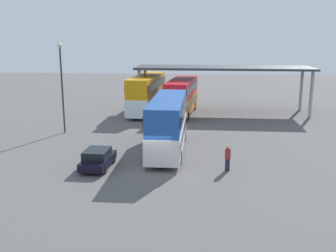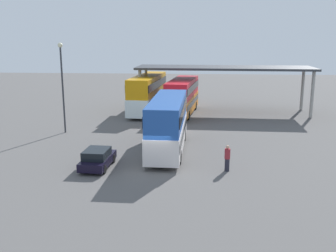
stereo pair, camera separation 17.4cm
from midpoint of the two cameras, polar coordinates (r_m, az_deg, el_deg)
name	(u,v)px [view 2 (the right image)]	position (r m, az deg, el deg)	size (l,w,h in m)	color
ground_plane	(153,169)	(26.73, -2.04, -6.29)	(140.00, 140.00, 0.00)	#575554
double_decker_main	(168,122)	(30.28, 0.17, 0.57)	(2.65, 10.42, 4.21)	silver
parked_hatchback	(97,158)	(27.09, -10.18, -4.73)	(1.87, 3.80, 1.35)	black
double_decker_near_canopy	(148,92)	(46.31, -2.89, 5.01)	(3.51, 11.51, 4.39)	white
double_decker_mid_row	(182,95)	(45.03, 2.24, 4.56)	(3.69, 10.42, 4.04)	orange
depot_canopy	(224,70)	(46.24, 8.40, 8.21)	(20.60, 6.22, 5.43)	#33353A
lamppost_tall	(62,77)	(37.02, -15.22, 6.92)	(0.44, 0.44, 8.32)	#33353A
pedestrian_waiting	(227,158)	(26.29, 8.92, -4.70)	(0.38, 0.38, 1.79)	#262633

